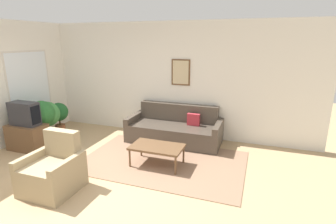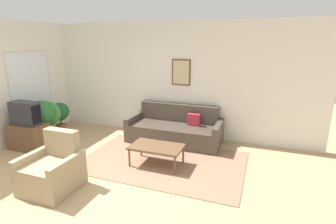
# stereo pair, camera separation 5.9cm
# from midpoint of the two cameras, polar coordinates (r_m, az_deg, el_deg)

# --- Properties ---
(ground_plane) EXTENTS (16.00, 16.00, 0.00)m
(ground_plane) POSITION_cam_midpoint_polar(r_m,az_deg,el_deg) (4.58, -19.57, -15.35)
(ground_plane) COLOR tan
(area_rug) EXTENTS (3.08, 1.97, 0.01)m
(area_rug) POSITION_cam_midpoint_polar(r_m,az_deg,el_deg) (5.17, -1.44, -10.66)
(area_rug) COLOR #937056
(area_rug) RESTS_ON ground_plane
(wall_back) EXTENTS (8.00, 0.09, 2.70)m
(wall_back) POSITION_cam_midpoint_polar(r_m,az_deg,el_deg) (6.51, -4.40, 7.21)
(wall_back) COLOR white
(wall_back) RESTS_ON ground_plane
(couch) EXTENTS (2.12, 0.90, 0.83)m
(couch) POSITION_cam_midpoint_polar(r_m,az_deg,el_deg) (6.05, 1.23, -3.81)
(couch) COLOR #4C4238
(couch) RESTS_ON ground_plane
(coffee_table) EXTENTS (0.97, 0.57, 0.39)m
(coffee_table) POSITION_cam_midpoint_polar(r_m,az_deg,el_deg) (4.90, -2.76, -7.76)
(coffee_table) COLOR brown
(coffee_table) RESTS_ON ground_plane
(tv_stand) EXTENTS (0.80, 0.46, 0.55)m
(tv_stand) POSITION_cam_midpoint_polar(r_m,az_deg,el_deg) (6.38, -28.44, -4.82)
(tv_stand) COLOR brown
(tv_stand) RESTS_ON ground_plane
(tv) EXTENTS (0.62, 0.28, 0.49)m
(tv) POSITION_cam_midpoint_polar(r_m,az_deg,el_deg) (6.23, -29.03, -0.31)
(tv) COLOR #2D2D33
(tv) RESTS_ON tv_stand
(armchair) EXTENTS (0.77, 0.76, 0.90)m
(armchair) POSITION_cam_midpoint_polar(r_m,az_deg,el_deg) (4.55, -24.06, -11.79)
(armchair) COLOR tan
(armchair) RESTS_ON ground_plane
(potted_plant_tall) EXTENTS (0.57, 0.57, 0.98)m
(potted_plant_tall) POSITION_cam_midpoint_polar(r_m,az_deg,el_deg) (6.52, -25.99, -0.68)
(potted_plant_tall) COLOR #383D42
(potted_plant_tall) RESTS_ON ground_plane
(potted_plant_by_window) EXTENTS (0.45, 0.45, 0.77)m
(potted_plant_by_window) POSITION_cam_midpoint_polar(r_m,az_deg,el_deg) (7.09, -22.88, -0.37)
(potted_plant_by_window) COLOR #935638
(potted_plant_by_window) RESTS_ON ground_plane
(potted_plant_small) EXTENTS (0.58, 0.58, 0.89)m
(potted_plant_small) POSITION_cam_midpoint_polar(r_m,az_deg,el_deg) (6.77, -25.04, -0.75)
(potted_plant_small) COLOR beige
(potted_plant_small) RESTS_ON ground_plane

